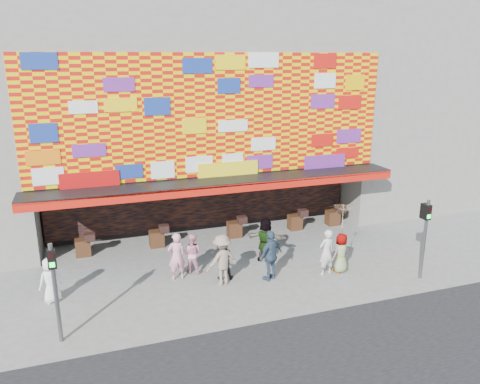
{
  "coord_description": "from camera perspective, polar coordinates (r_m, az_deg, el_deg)",
  "views": [
    {
      "loc": [
        -5.1,
        -14.2,
        7.82
      ],
      "look_at": [
        0.39,
        2.0,
        2.88
      ],
      "focal_mm": 35.0,
      "sensor_mm": 36.0,
      "label": 1
    }
  ],
  "objects": [
    {
      "name": "signal_right",
      "position": [
        18.01,
        21.66,
        -4.39
      ],
      "size": [
        0.22,
        0.2,
        3.0
      ],
      "color": "#59595B",
      "rests_on": "ground"
    },
    {
      "name": "ped_e",
      "position": [
        17.04,
        3.78,
        -7.73
      ],
      "size": [
        1.2,
        0.88,
        1.89
      ],
      "primitive_type": "imported",
      "rotation": [
        0.0,
        0.0,
        3.58
      ],
      "color": "#36485E",
      "rests_on": "ground"
    },
    {
      "name": "ground",
      "position": [
        16.99,
        0.95,
        -11.28
      ],
      "size": [
        90.0,
        90.0,
        0.0
      ],
      "primitive_type": "plane",
      "color": "slate",
      "rests_on": "ground"
    },
    {
      "name": "neighbor_right",
      "position": [
        28.7,
        20.87,
        11.46
      ],
      "size": [
        11.0,
        8.0,
        12.0
      ],
      "primitive_type": "cube",
      "color": "gray",
      "rests_on": "ground"
    },
    {
      "name": "ped_c",
      "position": [
        17.15,
        -2.09,
        -8.2
      ],
      "size": [
        0.84,
        0.72,
        1.52
      ],
      "primitive_type": "imported",
      "rotation": [
        0.0,
        0.0,
        2.93
      ],
      "color": "black",
      "rests_on": "ground"
    },
    {
      "name": "ped_f",
      "position": [
        18.58,
        3.13,
        -5.82
      ],
      "size": [
        1.67,
        1.3,
        1.77
      ],
      "primitive_type": "imported",
      "rotation": [
        0.0,
        0.0,
        2.59
      ],
      "color": "gray",
      "rests_on": "ground"
    },
    {
      "name": "ped_a",
      "position": [
        16.82,
        -22.1,
        -9.94
      ],
      "size": [
        0.89,
        0.77,
        1.54
      ],
      "primitive_type": "imported",
      "rotation": [
        0.0,
        0.0,
        3.6
      ],
      "color": "white",
      "rests_on": "ground"
    },
    {
      "name": "signal_left",
      "position": [
        14.07,
        -21.68,
        -10.17
      ],
      "size": [
        0.22,
        0.2,
        3.0
      ],
      "color": "#59595B",
      "rests_on": "ground"
    },
    {
      "name": "parasol",
      "position": [
        17.55,
        12.49,
        -2.98
      ],
      "size": [
        1.36,
        1.38,
        1.93
      ],
      "color": "#D3C485",
      "rests_on": "ground"
    },
    {
      "name": "ped_i",
      "position": [
        17.72,
        -5.85,
        -7.43
      ],
      "size": [
        0.94,
        0.89,
        1.53
      ],
      "primitive_type": "imported",
      "rotation": [
        0.0,
        0.0,
        2.57
      ],
      "color": "pink",
      "rests_on": "ground"
    },
    {
      "name": "ped_d",
      "position": [
        16.69,
        -2.21,
        -8.27
      ],
      "size": [
        1.34,
        0.98,
        1.86
      ],
      "primitive_type": "imported",
      "rotation": [
        0.0,
        0.0,
        3.41
      ],
      "color": "gray",
      "rests_on": "ground"
    },
    {
      "name": "ped_h",
      "position": [
        17.72,
        10.5,
        -7.22
      ],
      "size": [
        0.71,
        0.53,
        1.76
      ],
      "primitive_type": "imported",
      "rotation": [
        0.0,
        0.0,
        3.33
      ],
      "color": "silver",
      "rests_on": "ground"
    },
    {
      "name": "ped_b",
      "position": [
        17.21,
        -7.73,
        -7.77
      ],
      "size": [
        0.67,
        0.45,
        1.78
      ],
      "primitive_type": "imported",
      "rotation": [
        0.0,
        0.0,
        3.18
      ],
      "color": "pink",
      "rests_on": "ground"
    },
    {
      "name": "shop_building",
      "position": [
        23.09,
        -5.92,
        9.61
      ],
      "size": [
        15.2,
        9.4,
        10.0
      ],
      "color": "gray",
      "rests_on": "ground"
    },
    {
      "name": "ped_g",
      "position": [
        18.06,
        12.21,
        -7.27
      ],
      "size": [
        0.84,
        0.66,
        1.52
      ],
      "primitive_type": "imported",
      "rotation": [
        0.0,
        0.0,
        3.4
      ],
      "color": "gray",
      "rests_on": "ground"
    }
  ]
}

